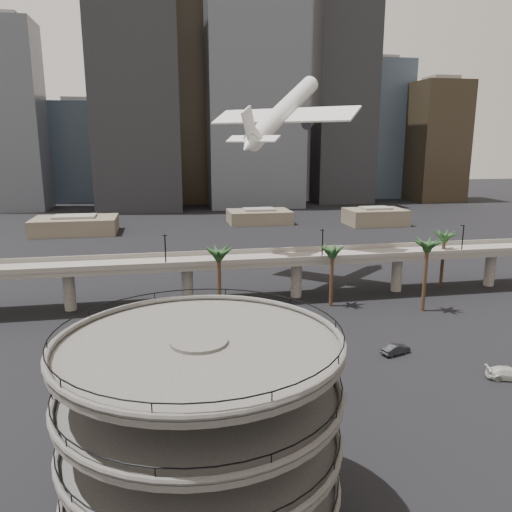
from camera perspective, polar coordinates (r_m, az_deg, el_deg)
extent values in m
plane|color=black|center=(52.48, 9.20, -23.36)|extent=(700.00, 700.00, 0.00)
cylinder|color=#4E4C49|center=(42.35, -6.23, -19.92)|extent=(4.40, 4.40, 16.50)
cylinder|color=#4E4C49|center=(44.77, -6.09, -24.48)|extent=(22.00, 22.00, 0.45)
torus|color=#4E4C49|center=(44.48, -6.10, -23.99)|extent=(22.20, 22.20, 0.50)
torus|color=black|center=(44.01, -6.13, -23.15)|extent=(21.80, 21.80, 0.10)
cylinder|color=#4E4C49|center=(42.47, -6.22, -20.18)|extent=(22.00, 22.00, 0.45)
torus|color=#4E4C49|center=(42.21, -6.24, -19.64)|extent=(22.20, 22.20, 0.50)
torus|color=black|center=(41.79, -6.27, -18.71)|extent=(21.80, 21.80, 0.10)
cylinder|color=#4E4C49|center=(40.43, -6.36, -15.42)|extent=(22.00, 22.00, 0.45)
torus|color=#4E4C49|center=(40.21, -6.38, -14.82)|extent=(22.20, 22.20, 0.50)
torus|color=black|center=(39.84, -6.41, -13.80)|extent=(21.80, 21.80, 0.10)
cylinder|color=#4E4C49|center=(38.70, -6.51, -10.19)|extent=(22.00, 22.00, 0.45)
torus|color=#4E4C49|center=(38.52, -6.53, -9.54)|extent=(22.20, 22.20, 0.50)
torus|color=black|center=(38.22, -6.56, -8.43)|extent=(21.80, 21.80, 0.10)
cube|color=slate|center=(98.49, -1.51, -0.57)|extent=(130.00, 9.00, 0.90)
cube|color=slate|center=(93.96, -1.07, -0.66)|extent=(130.00, 0.30, 1.00)
cube|color=slate|center=(102.62, -1.92, 0.49)|extent=(130.00, 0.30, 1.00)
cylinder|color=slate|center=(99.92, -20.56, -3.70)|extent=(2.20, 2.20, 8.00)
cylinder|color=slate|center=(98.45, -7.84, -3.22)|extent=(2.20, 2.20, 8.00)
cylinder|color=slate|center=(101.83, 4.63, -2.60)|extent=(2.20, 2.20, 8.00)
cylinder|color=slate|center=(109.61, 15.80, -1.93)|extent=(2.20, 2.20, 8.00)
cylinder|color=slate|center=(120.94, 25.17, -1.32)|extent=(2.20, 2.20, 8.00)
cylinder|color=black|center=(92.60, -10.31, 0.58)|extent=(0.24, 0.24, 6.00)
cylinder|color=black|center=(97.46, 7.60, 1.28)|extent=(0.24, 0.24, 6.00)
cylinder|color=black|center=(110.55, 22.54, 1.78)|extent=(0.24, 0.24, 6.00)
cylinder|color=#492F1F|center=(87.66, -4.21, -3.61)|extent=(0.70, 0.70, 12.15)
ellipsoid|color=#1B3C1B|center=(86.05, -4.29, 0.53)|extent=(4.40, 4.40, 2.00)
cylinder|color=#492F1F|center=(96.43, 8.62, -2.60)|extent=(0.70, 0.70, 10.80)
ellipsoid|color=#1B3C1B|center=(95.07, 8.73, 0.77)|extent=(4.40, 4.40, 2.00)
cylinder|color=#492F1F|center=(97.47, 18.73, -2.44)|extent=(0.70, 0.70, 12.60)
ellipsoid|color=#1B3C1B|center=(96.00, 19.02, 1.42)|extent=(4.40, 4.40, 2.00)
cylinder|color=#492F1F|center=(115.30, 20.53, -0.62)|extent=(0.70, 0.70, 11.25)
ellipsoid|color=#1B3C1B|center=(114.13, 20.77, 2.32)|extent=(4.40, 4.40, 2.00)
cube|color=brown|center=(184.14, -19.95, 3.31)|extent=(28.00, 18.00, 5.50)
cube|color=slate|center=(183.69, -20.02, 4.27)|extent=(14.00, 9.00, 0.80)
cube|color=brown|center=(195.28, 0.36, 4.51)|extent=(24.00, 16.00, 5.00)
cube|color=slate|center=(194.88, 0.36, 5.35)|extent=(12.00, 8.00, 0.80)
cube|color=brown|center=(196.88, 13.47, 4.37)|extent=(22.00, 15.00, 6.00)
cube|color=slate|center=(196.43, 13.52, 5.35)|extent=(11.00, 7.50, 0.80)
cube|color=#4C515A|center=(258.00, -26.11, 13.97)|extent=(26.00, 24.00, 83.07)
cube|color=slate|center=(263.25, -27.10, 23.26)|extent=(14.30, 13.20, 2.40)
cube|color=#3A4A5A|center=(287.35, -19.09, 11.12)|extent=(30.00, 30.00, 51.12)
cube|color=slate|center=(288.10, -19.49, 16.43)|extent=(16.50, 16.50, 2.40)
cube|color=black|center=(241.34, -13.77, 19.11)|extent=(38.00, 30.00, 117.15)
cube|color=#2C2418|center=(265.88, -6.65, 16.46)|extent=(28.00, 26.00, 95.85)
cube|color=slate|center=(273.46, -6.94, 26.78)|extent=(15.40, 14.30, 2.40)
cube|color=#4C515A|center=(250.91, -0.29, 20.43)|extent=(45.00, 32.00, 127.80)
cube|color=gray|center=(288.40, 3.40, 11.15)|extent=(24.00, 24.00, 44.73)
cube|color=slate|center=(288.67, 3.47, 15.83)|extent=(13.20, 13.20, 2.40)
cube|color=black|center=(271.85, 9.75, 16.85)|extent=(30.00, 28.00, 101.17)
cube|color=#3A4A5A|center=(299.85, 13.27, 13.76)|extent=(34.00, 30.00, 74.55)
cube|color=slate|center=(303.12, 13.67, 21.04)|extent=(18.70, 16.50, 2.40)
cube|color=#2C2418|center=(288.81, 19.89, 12.12)|extent=(26.00, 26.00, 61.77)
cube|color=slate|center=(290.59, 20.40, 18.44)|extent=(14.30, 14.30, 2.40)
cube|color=gray|center=(301.59, -4.51, 10.80)|extent=(22.00, 22.00, 40.47)
cube|color=slate|center=(301.60, -4.58, 14.88)|extent=(12.10, 12.10, 2.40)
cylinder|color=silver|center=(110.46, 3.21, 16.28)|extent=(21.65, 24.48, 16.65)
cone|color=silver|center=(124.67, 6.52, 19.18)|extent=(6.25, 6.39, 5.14)
cone|color=silver|center=(97.05, -0.90, 12.47)|extent=(5.80, 5.96, 4.75)
cube|color=silver|center=(109.79, 3.04, 15.75)|extent=(28.81, 25.88, 3.39)
cube|color=silver|center=(98.56, -0.37, 13.24)|extent=(9.79, 8.85, 1.37)
cube|color=silver|center=(97.48, -0.78, 14.84)|extent=(3.97, 4.58, 6.84)
cylinder|color=#25252A|center=(113.52, 0.53, 15.10)|extent=(4.89, 5.21, 3.91)
cylinder|color=#25252A|center=(108.25, 6.22, 15.14)|extent=(4.89, 5.21, 3.91)
imported|color=#C35A1B|center=(64.68, 7.96, -15.00)|extent=(4.60, 1.89, 1.56)
imported|color=black|center=(78.45, 15.67, -10.21)|extent=(4.96, 3.05, 1.54)
imported|color=silver|center=(76.12, 26.90, -11.87)|extent=(6.10, 3.94, 1.64)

